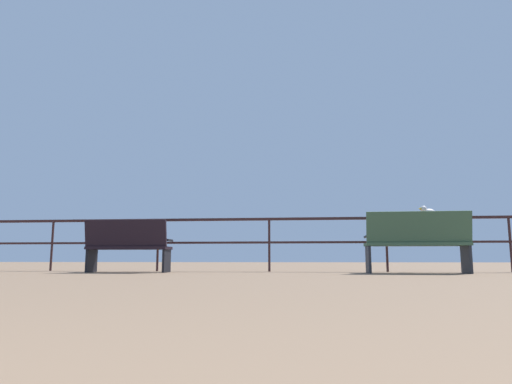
# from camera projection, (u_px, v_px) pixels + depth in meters

# --- Properties ---
(pier_railing) EXTENTS (21.55, 0.05, 1.00)m
(pier_railing) POSITION_uv_depth(u_px,v_px,m) (269.00, 231.00, 8.46)
(pier_railing) COLOR #321B1C
(pier_railing) RESTS_ON ground_plane
(bench_near_left) EXTENTS (1.44, 0.58, 0.91)m
(bench_near_left) POSITION_uv_depth(u_px,v_px,m) (128.00, 244.00, 7.82)
(bench_near_left) COLOR black
(bench_near_left) RESTS_ON ground_plane
(bench_near_right) EXTENTS (1.64, 0.69, 0.99)m
(bench_near_right) POSITION_uv_depth(u_px,v_px,m) (417.00, 240.00, 7.32)
(bench_near_right) COLOR #37563C
(bench_near_right) RESTS_ON ground_plane
(seagull_on_rail) EXTENTS (0.39, 0.24, 0.19)m
(seagull_on_rail) POSITION_uv_depth(u_px,v_px,m) (428.00, 212.00, 8.21)
(seagull_on_rail) COLOR silver
(seagull_on_rail) RESTS_ON pier_railing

